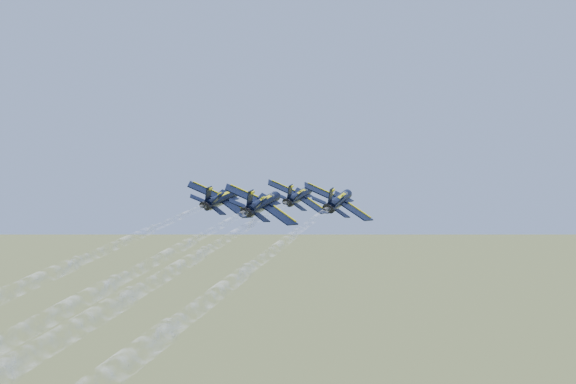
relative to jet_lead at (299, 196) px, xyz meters
The scene contains 6 objects.
jet_lead is the anchor object (origin of this frame).
jet_left 14.52m from the jet_lead, 117.19° to the right, with size 10.03×14.95×5.50m.
jet_right 14.44m from the jet_lead, 37.88° to the right, with size 10.03×14.95×5.50m.
jet_slot 20.82m from the jet_lead, 75.86° to the right, with size 10.03×14.95×5.50m.
smoke_trail_lead 64.01m from the jet_lead, 76.31° to the right, with size 22.12×83.13×3.08m.
smoke_trail_right 75.86m from the jet_lead, 69.51° to the right, with size 22.12×83.13×3.08m.
Camera 1 is at (53.02, -91.27, 104.89)m, focal length 45.00 mm.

